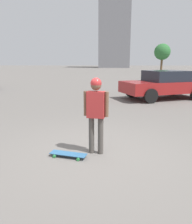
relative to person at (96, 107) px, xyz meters
The scene contains 6 objects.
ground_plane 1.01m from the person, ahead, with size 220.00×220.00×0.00m, color slate.
person is the anchor object (origin of this frame).
skateboard 1.12m from the person, 22.18° to the left, with size 0.80×0.41×0.08m.
car_parked_near 7.95m from the person, 114.39° to the right, with size 4.73×3.32×1.47m.
building_block_distant 71.78m from the person, 92.34° to the right, with size 9.72×11.82×22.34m.
tree_distant 40.64m from the person, 105.77° to the right, with size 3.03×3.03×5.25m.
Camera 1 is at (-0.18, 4.39, 1.93)m, focal length 35.00 mm.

